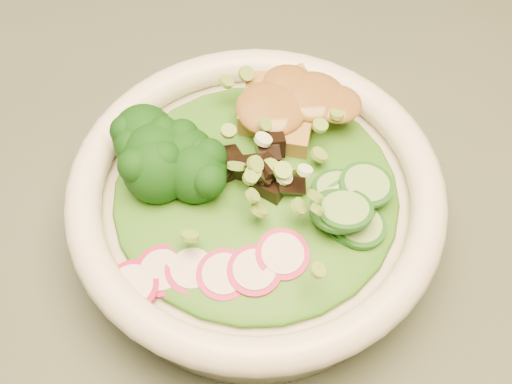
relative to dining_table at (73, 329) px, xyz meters
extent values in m
cylinder|color=black|center=(0.55, 0.35, -0.28)|extent=(0.06, 0.06, 0.72)
cube|color=#475143|center=(0.00, 0.00, 0.10)|extent=(1.20, 0.80, 0.03)
cylinder|color=white|center=(0.16, 0.00, 0.14)|extent=(0.22, 0.22, 0.05)
torus|color=white|center=(0.16, 0.00, 0.17)|extent=(0.25, 0.25, 0.02)
ellipsoid|color=#215C13|center=(0.16, 0.00, 0.17)|extent=(0.19, 0.19, 0.02)
ellipsoid|color=brown|center=(0.19, 0.05, 0.19)|extent=(0.06, 0.05, 0.01)
camera|label=1|loc=(0.11, -0.25, 0.56)|focal=50.00mm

